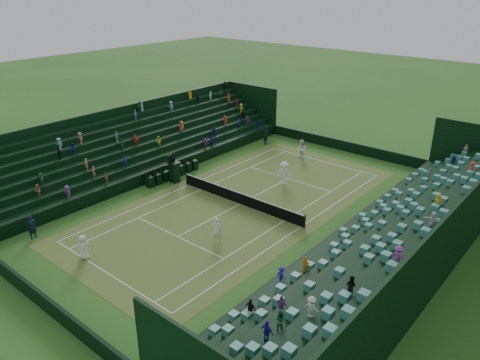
{
  "coord_description": "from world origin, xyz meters",
  "views": [
    {
      "loc": [
        20.51,
        -24.29,
        15.71
      ],
      "look_at": [
        0.0,
        0.0,
        2.0
      ],
      "focal_mm": 35.0,
      "sensor_mm": 36.0,
      "label": 1
    }
  ],
  "objects_px": {
    "umpire_chair": "(174,169)",
    "player_far_west": "(302,149)",
    "player_near_east": "(217,230)",
    "player_far_east": "(284,173)",
    "player_near_west": "(83,247)",
    "tennis_net": "(240,198)"
  },
  "relations": [
    {
      "from": "umpire_chair",
      "to": "player_far_west",
      "type": "xyz_separation_m",
      "value": [
        5.08,
        11.49,
        -0.19
      ]
    },
    {
      "from": "umpire_chair",
      "to": "player_near_east",
      "type": "relative_size",
      "value": 1.49
    },
    {
      "from": "player_far_east",
      "to": "umpire_chair",
      "type": "bearing_deg",
      "value": -173.49
    },
    {
      "from": "player_near_east",
      "to": "player_far_east",
      "type": "relative_size",
      "value": 0.89
    },
    {
      "from": "umpire_chair",
      "to": "player_near_west",
      "type": "height_order",
      "value": "umpire_chair"
    },
    {
      "from": "tennis_net",
      "to": "player_far_west",
      "type": "xyz_separation_m",
      "value": [
        -1.87,
        11.22,
        0.4
      ]
    },
    {
      "from": "tennis_net",
      "to": "player_far_west",
      "type": "height_order",
      "value": "player_far_west"
    },
    {
      "from": "tennis_net",
      "to": "umpire_chair",
      "type": "distance_m",
      "value": 6.98
    },
    {
      "from": "tennis_net",
      "to": "player_near_east",
      "type": "relative_size",
      "value": 6.63
    },
    {
      "from": "player_far_east",
      "to": "tennis_net",
      "type": "bearing_deg",
      "value": -124.18
    },
    {
      "from": "player_near_west",
      "to": "player_far_east",
      "type": "relative_size",
      "value": 0.82
    },
    {
      "from": "player_far_east",
      "to": "player_near_east",
      "type": "bearing_deg",
      "value": -109.37
    },
    {
      "from": "tennis_net",
      "to": "player_far_west",
      "type": "relative_size",
      "value": 6.29
    },
    {
      "from": "player_far_west",
      "to": "player_near_east",
      "type": "bearing_deg",
      "value": -52.1
    },
    {
      "from": "player_near_east",
      "to": "player_far_west",
      "type": "xyz_separation_m",
      "value": [
        -4.29,
        16.39,
        0.05
      ]
    },
    {
      "from": "umpire_chair",
      "to": "player_near_east",
      "type": "xyz_separation_m",
      "value": [
        9.37,
        -4.9,
        -0.24
      ]
    },
    {
      "from": "tennis_net",
      "to": "player_near_west",
      "type": "relative_size",
      "value": 7.24
    },
    {
      "from": "umpire_chair",
      "to": "player_far_west",
      "type": "relative_size",
      "value": 1.41
    },
    {
      "from": "player_near_east",
      "to": "player_far_west",
      "type": "bearing_deg",
      "value": -109.3
    },
    {
      "from": "player_near_east",
      "to": "player_far_east",
      "type": "bearing_deg",
      "value": -112.54
    },
    {
      "from": "player_far_west",
      "to": "player_near_west",
      "type": "bearing_deg",
      "value": -68.07
    },
    {
      "from": "player_near_west",
      "to": "umpire_chair",
      "type": "bearing_deg",
      "value": -91.48
    }
  ]
}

